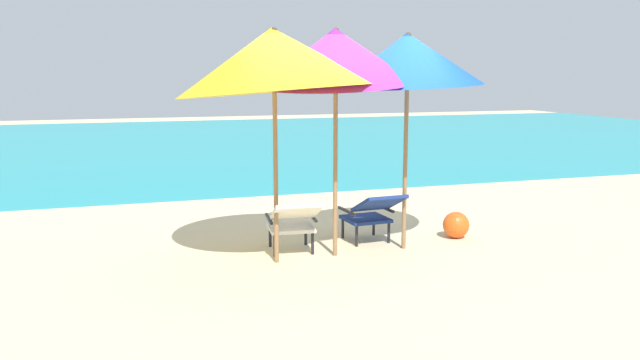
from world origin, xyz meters
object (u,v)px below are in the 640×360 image
object	(u,v)px
lounge_chair_right	(372,212)
beach_umbrella_left	(274,60)
beach_ball	(456,225)
beach_umbrella_right	(408,60)
beach_umbrella_center	(336,57)
lounge_chair_left	(293,221)

from	to	relation	value
lounge_chair_right	beach_umbrella_left	size ratio (longest dim) A/B	0.30
beach_ball	beach_umbrella_left	bearing A→B (deg)	-172.16
beach_ball	beach_umbrella_right	bearing A→B (deg)	-163.79
beach_umbrella_center	beach_umbrella_right	world-z (taller)	beach_umbrella_center
beach_umbrella_left	lounge_chair_left	bearing A→B (deg)	42.55
lounge_chair_left	beach_ball	distance (m)	2.20
lounge_chair_right	beach_umbrella_right	distance (m)	1.87
beach_umbrella_center	beach_umbrella_right	size ratio (longest dim) A/B	1.03
lounge_chair_left	lounge_chair_right	distance (m)	1.05
lounge_chair_right	beach_ball	distance (m)	1.17
beach_umbrella_center	beach_umbrella_right	xyz separation A→B (m)	(0.89, 0.04, -0.03)
lounge_chair_left	beach_umbrella_left	distance (m)	1.85
beach_umbrella_right	beach_ball	xyz separation A→B (m)	(0.85, 0.25, -2.06)
lounge_chair_left	beach_umbrella_center	bearing A→B (deg)	-22.40
beach_umbrella_center	beach_umbrella_right	bearing A→B (deg)	2.49
beach_umbrella_center	beach_ball	bearing A→B (deg)	9.34
beach_umbrella_center	beach_ball	size ratio (longest dim) A/B	7.85
beach_umbrella_left	beach_ball	distance (m)	3.21
beach_umbrella_left	lounge_chair_right	bearing A→B (deg)	16.71
beach_umbrella_left	beach_umbrella_center	world-z (taller)	beach_umbrella_center
beach_umbrella_right	beach_umbrella_center	bearing A→B (deg)	-177.51
lounge_chair_right	beach_umbrella_center	size ratio (longest dim) A/B	0.34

